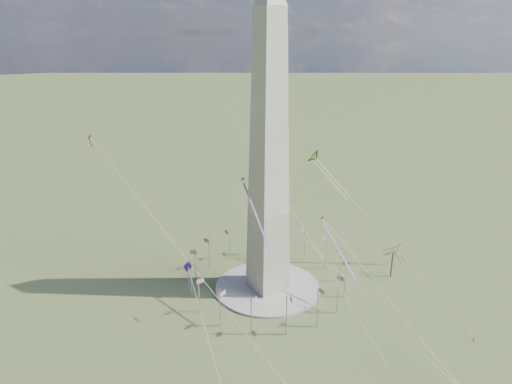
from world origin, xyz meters
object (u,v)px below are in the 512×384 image
washington_monument (269,154)px  kite_delta_black (316,159)px  tree_near (393,252)px  person_east (474,339)px

washington_monument → kite_delta_black: size_ratio=5.22×
tree_near → person_east: tree_near is taller
person_east → kite_delta_black: size_ratio=0.08×
washington_monument → kite_delta_black: washington_monument is taller
washington_monument → person_east: size_ratio=63.84×
washington_monument → person_east: bearing=-59.2°
person_east → tree_near: bearing=-135.0°
washington_monument → kite_delta_black: (29.04, 11.11, -8.58)m
tree_near → kite_delta_black: (-12.86, 28.84, 29.28)m
person_east → washington_monument: bearing=-91.4°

